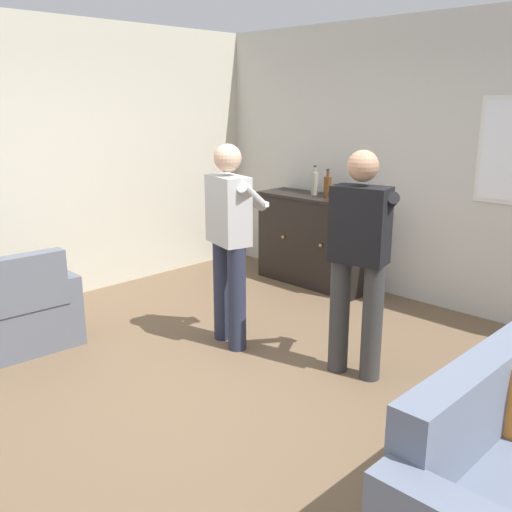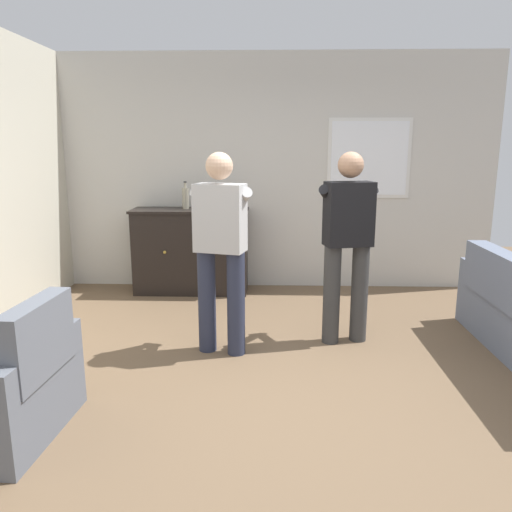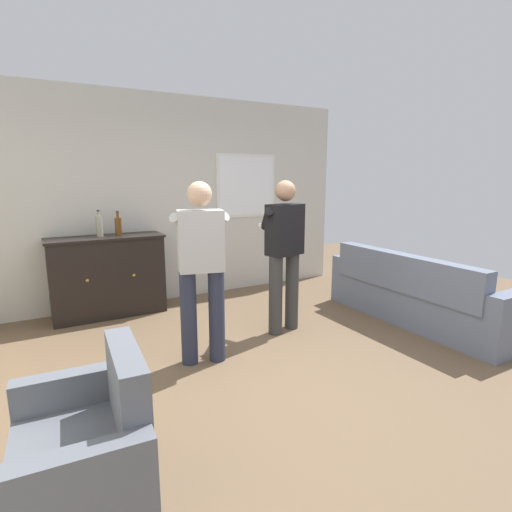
# 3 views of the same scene
# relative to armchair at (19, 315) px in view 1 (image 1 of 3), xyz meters

# --- Properties ---
(ground) EXTENTS (10.40, 10.40, 0.00)m
(ground) POSITION_rel_armchair_xyz_m (1.67, 0.78, -0.29)
(ground) COLOR brown
(wall_back_with_window) EXTENTS (5.20, 0.15, 2.80)m
(wall_back_with_window) POSITION_rel_armchair_xyz_m (1.69, 3.44, 1.12)
(wall_back_with_window) COLOR beige
(wall_back_with_window) RESTS_ON ground
(wall_side_left) EXTENTS (0.12, 5.20, 2.80)m
(wall_side_left) POSITION_rel_armchair_xyz_m (-0.99, 0.78, 1.11)
(wall_side_left) COLOR beige
(wall_side_left) RESTS_ON ground
(armchair) EXTENTS (0.69, 0.92, 0.85)m
(armchair) POSITION_rel_armchair_xyz_m (0.00, 0.00, 0.00)
(armchair) COLOR slate
(armchair) RESTS_ON ground
(sideboard_cabinet) EXTENTS (1.37, 0.49, 1.00)m
(sideboard_cabinet) POSITION_rel_armchair_xyz_m (0.63, 3.08, 0.21)
(sideboard_cabinet) COLOR black
(sideboard_cabinet) RESTS_ON ground
(bottle_wine_green) EXTENTS (0.08, 0.08, 0.32)m
(bottle_wine_green) POSITION_rel_armchair_xyz_m (0.58, 3.12, 0.84)
(bottle_wine_green) COLOR gray
(bottle_wine_green) RESTS_ON sideboard_cabinet
(bottle_liquor_amber) EXTENTS (0.08, 0.08, 0.30)m
(bottle_liquor_amber) POSITION_rel_armchair_xyz_m (0.79, 3.07, 0.83)
(bottle_liquor_amber) COLOR #593314
(bottle_liquor_amber) RESTS_ON sideboard_cabinet
(person_standing_left) EXTENTS (0.54, 0.51, 1.68)m
(person_standing_left) POSITION_rel_armchair_xyz_m (1.17, 1.30, 0.65)
(person_standing_left) COLOR #282D42
(person_standing_left) RESTS_ON ground
(person_standing_right) EXTENTS (0.55, 0.51, 1.68)m
(person_standing_right) POSITION_rel_armchair_xyz_m (2.24, 1.58, 0.65)
(person_standing_right) COLOR #383838
(person_standing_right) RESTS_ON ground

